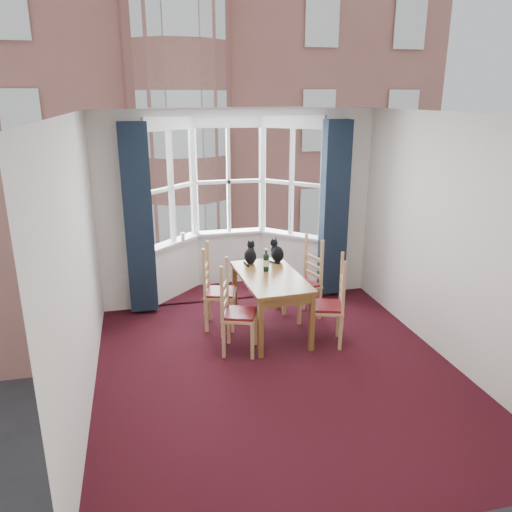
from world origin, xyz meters
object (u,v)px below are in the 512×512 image
object	(u,v)px
chair_left_far	(214,293)
chair_right_near	(334,308)
chair_right_far	(308,284)
candle_tall	(183,237)
chair_left_near	(232,315)
wine_bottle	(266,261)
cat_left	(250,255)
cat_right	(277,253)
dining_table	(270,283)

from	to	relation	value
chair_left_far	chair_right_near	world-z (taller)	same
chair_right_far	candle_tall	xyz separation A→B (m)	(-1.59, 1.20, 0.46)
chair_left_near	chair_left_far	distance (m)	0.74
chair_left_far	wine_bottle	bearing A→B (deg)	-11.54
cat_left	wine_bottle	distance (m)	0.39
chair_right_near	cat_right	distance (m)	1.21
cat_left	cat_right	size ratio (longest dim) A/B	0.97
chair_left_near	chair_right_far	size ratio (longest dim) A/B	1.00
dining_table	chair_right_far	distance (m)	0.75
chair_left_near	wine_bottle	bearing A→B (deg)	46.13
chair_left_far	dining_table	bearing A→B (deg)	-23.96
chair_right_near	chair_right_far	xyz separation A→B (m)	(-0.05, 0.86, 0.00)
candle_tall	chair_right_far	bearing A→B (deg)	-37.12
chair_left_far	cat_right	xyz separation A→B (m)	(0.93, 0.22, 0.43)
dining_table	wine_bottle	bearing A→B (deg)	95.23
cat_right	cat_left	bearing A→B (deg)	178.31
cat_left	dining_table	bearing A→B (deg)	-75.12
wine_bottle	candle_tall	size ratio (longest dim) A/B	2.44
candle_tall	cat_right	bearing A→B (deg)	-40.64
chair_left_far	wine_bottle	size ratio (longest dim) A/B	3.03
wine_bottle	cat_left	bearing A→B (deg)	109.12
dining_table	candle_tall	xyz separation A→B (m)	(-0.96, 1.55, 0.25)
wine_bottle	chair_right_far	bearing A→B (deg)	15.17
chair_right_near	wine_bottle	bearing A→B (deg)	135.39
cat_right	candle_tall	world-z (taller)	cat_right
cat_left	candle_tall	bearing A→B (deg)	128.96
dining_table	cat_right	bearing A→B (deg)	66.20
chair_left_near	chair_right_far	xyz separation A→B (m)	(1.21, 0.76, 0.00)
cat_left	chair_right_near	bearing A→B (deg)	-52.02
cat_left	cat_right	distance (m)	0.37
chair_right_near	cat_left	xyz separation A→B (m)	(-0.82, 1.05, 0.43)
chair_left_far	chair_left_near	bearing A→B (deg)	-81.06
chair_left_far	cat_left	size ratio (longest dim) A/B	2.87
chair_right_near	chair_right_far	world-z (taller)	same
cat_right	dining_table	bearing A→B (deg)	-113.80
chair_left_far	candle_tall	bearing A→B (deg)	102.10
chair_right_near	chair_left_far	bearing A→B (deg)	149.11
dining_table	chair_left_near	size ratio (longest dim) A/B	1.54
cat_right	wine_bottle	size ratio (longest dim) A/B	1.09
chair_left_far	chair_right_near	distance (m)	1.60
dining_table	wine_bottle	xyz separation A→B (m)	(-0.02, 0.17, 0.23)
chair_left_near	cat_right	world-z (taller)	cat_right
cat_left	cat_right	xyz separation A→B (m)	(0.37, -0.01, 0.00)
chair_left_near	cat_left	distance (m)	1.13
chair_right_far	cat_left	xyz separation A→B (m)	(-0.77, 0.19, 0.43)
dining_table	chair_right_far	xyz separation A→B (m)	(0.63, 0.35, -0.21)
wine_bottle	chair_right_near	bearing A→B (deg)	-44.61
chair_right_near	candle_tall	size ratio (longest dim) A/B	7.39
chair_left_far	cat_right	distance (m)	1.04
dining_table	chair_left_far	bearing A→B (deg)	156.04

